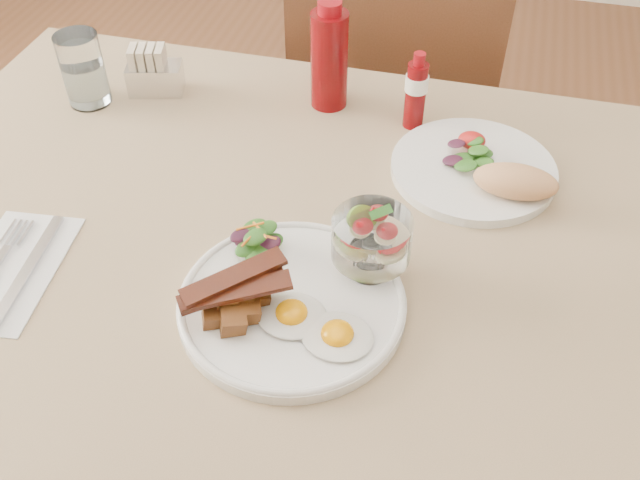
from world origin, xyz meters
TOP-DOWN VIEW (x-y plane):
  - table at (0.00, 0.00)m, footprint 1.33×0.88m
  - chair_far at (0.00, 0.66)m, footprint 0.42×0.42m
  - main_plate at (-0.00, -0.13)m, footprint 0.28×0.28m
  - fried_eggs at (0.04, -0.17)m, footprint 0.17×0.12m
  - bacon_potato_pile at (-0.06, -0.17)m, footprint 0.13×0.11m
  - side_salad at (-0.07, -0.06)m, footprint 0.07×0.07m
  - fruit_cup at (0.08, -0.06)m, footprint 0.10×0.10m
  - second_plate at (0.20, 0.18)m, footprint 0.25×0.25m
  - ketchup_bottle at (-0.07, 0.32)m, footprint 0.06×0.06m
  - hot_sauce_bottle at (0.08, 0.29)m, footprint 0.04×0.04m
  - sugar_caddy at (-0.37, 0.28)m, footprint 0.10×0.07m
  - water_glass at (-0.46, 0.22)m, footprint 0.07×0.07m
  - napkin_cutlery at (-0.37, -0.16)m, footprint 0.14×0.22m

SIDE VIEW (x-z plane):
  - chair_far at x=0.00m, z-range 0.06..0.99m
  - table at x=0.00m, z-range 0.29..1.04m
  - napkin_cutlery at x=-0.37m, z-range 0.75..0.76m
  - main_plate at x=0.00m, z-range 0.75..0.77m
  - second_plate at x=0.20m, z-range 0.74..0.80m
  - fried_eggs at x=0.04m, z-range 0.76..0.79m
  - side_salad at x=-0.07m, z-range 0.77..0.80m
  - sugar_caddy at x=-0.37m, z-range 0.75..0.83m
  - bacon_potato_pile at x=-0.06m, z-range 0.77..0.82m
  - water_glass at x=-0.46m, z-range 0.74..0.87m
  - hot_sauce_bottle at x=0.08m, z-range 0.75..0.88m
  - fruit_cup at x=0.08m, z-range 0.77..0.87m
  - ketchup_bottle at x=-0.07m, z-range 0.75..0.93m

